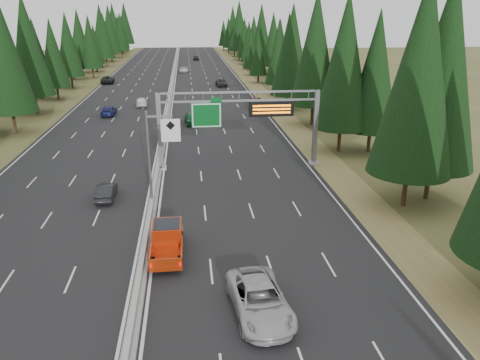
% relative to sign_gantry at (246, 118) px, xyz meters
% --- Properties ---
extents(road, '(32.00, 260.00, 0.08)m').
position_rel_sign_gantry_xyz_m(road, '(-8.92, 45.12, -5.23)').
color(road, black).
rests_on(road, ground).
extents(shoulder_right, '(3.60, 260.00, 0.06)m').
position_rel_sign_gantry_xyz_m(shoulder_right, '(8.88, 45.12, -5.24)').
color(shoulder_right, olive).
rests_on(shoulder_right, ground).
extents(shoulder_left, '(3.60, 260.00, 0.06)m').
position_rel_sign_gantry_xyz_m(shoulder_left, '(-26.72, 45.12, -5.24)').
color(shoulder_left, '#474721').
rests_on(shoulder_left, ground).
extents(median_barrier, '(0.70, 260.00, 0.85)m').
position_rel_sign_gantry_xyz_m(median_barrier, '(-8.92, 45.12, -4.85)').
color(median_barrier, gray).
rests_on(median_barrier, road).
extents(sign_gantry, '(16.75, 0.98, 7.80)m').
position_rel_sign_gantry_xyz_m(sign_gantry, '(0.00, 0.00, 0.00)').
color(sign_gantry, slate).
rests_on(sign_gantry, road).
extents(hov_sign_pole, '(2.80, 0.50, 8.00)m').
position_rel_sign_gantry_xyz_m(hov_sign_pole, '(-8.33, -9.92, -0.54)').
color(hov_sign_pole, slate).
rests_on(hov_sign_pole, road).
extents(tree_row_right, '(11.16, 243.27, 18.88)m').
position_rel_sign_gantry_xyz_m(tree_row_right, '(13.27, 35.99, 3.87)').
color(tree_row_right, black).
rests_on(tree_row_right, ground).
extents(tree_row_left, '(11.27, 243.74, 18.96)m').
position_rel_sign_gantry_xyz_m(tree_row_left, '(-30.85, 44.62, 3.98)').
color(tree_row_left, black).
rests_on(tree_row_left, ground).
extents(silver_minivan, '(3.36, 6.32, 1.69)m').
position_rel_sign_gantry_xyz_m(silver_minivan, '(-2.34, -25.00, -4.34)').
color(silver_minivan, '#AFAFB4').
rests_on(silver_minivan, road).
extents(red_pickup, '(2.03, 5.69, 1.85)m').
position_rel_sign_gantry_xyz_m(red_pickup, '(-7.42, -17.53, -4.16)').
color(red_pickup, black).
rests_on(red_pickup, road).
extents(car_ahead_green, '(2.36, 4.96, 1.64)m').
position_rel_sign_gantry_xyz_m(car_ahead_green, '(-5.17, 20.38, -4.37)').
color(car_ahead_green, '#13532C').
rests_on(car_ahead_green, road).
extents(car_ahead_dkred, '(1.75, 4.95, 1.63)m').
position_rel_sign_gantry_xyz_m(car_ahead_dkred, '(5.58, 30.68, -4.37)').
color(car_ahead_dkred, '#500B15').
rests_on(car_ahead_dkred, road).
extents(car_ahead_dkgrey, '(2.40, 5.54, 1.59)m').
position_rel_sign_gantry_xyz_m(car_ahead_dkgrey, '(1.71, 55.88, -4.39)').
color(car_ahead_dkgrey, black).
rests_on(car_ahead_dkgrey, road).
extents(car_ahead_white, '(2.25, 4.86, 1.35)m').
position_rel_sign_gantry_xyz_m(car_ahead_white, '(-6.41, 82.13, -4.51)').
color(car_ahead_white, silver).
rests_on(car_ahead_white, road).
extents(car_ahead_far, '(1.91, 4.73, 1.61)m').
position_rel_sign_gantry_xyz_m(car_ahead_far, '(-2.30, 114.77, -4.38)').
color(car_ahead_far, black).
rests_on(car_ahead_far, road).
extents(car_onc_near, '(1.42, 4.03, 1.33)m').
position_rel_sign_gantry_xyz_m(car_onc_near, '(-12.95, -7.40, -4.53)').
color(car_onc_near, black).
rests_on(car_onc_near, road).
extents(car_onc_blue, '(2.06, 5.01, 1.45)m').
position_rel_sign_gantry_xyz_m(car_onc_blue, '(-17.96, 27.89, -4.46)').
color(car_onc_blue, '#171C51').
rests_on(car_onc_blue, road).
extents(car_onc_white, '(2.11, 4.58, 1.52)m').
position_rel_sign_gantry_xyz_m(car_onc_white, '(-13.49, 34.89, -4.43)').
color(car_onc_white, white).
rests_on(car_onc_white, road).
extents(car_onc_far, '(3.10, 6.06, 1.64)m').
position_rel_sign_gantry_xyz_m(car_onc_far, '(-23.42, 63.52, -4.37)').
color(car_onc_far, black).
rests_on(car_onc_far, road).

